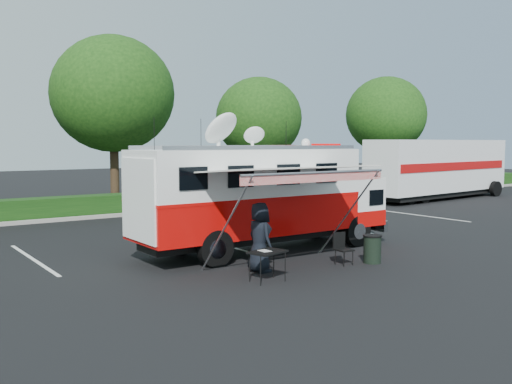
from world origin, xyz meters
TOP-DOWN VIEW (x-y plane):
  - ground_plane at (0.00, 0.00)m, footprint 120.00×120.00m
  - back_border at (1.14, 12.90)m, footprint 60.00×6.14m
  - stall_lines at (-0.50, 3.00)m, footprint 24.12×5.50m
  - command_truck at (-0.08, -0.00)m, footprint 8.84×2.43m
  - awning at (-0.87, -2.53)m, footprint 4.83×2.50m
  - person at (-1.85, -2.30)m, footprint 0.64×0.95m
  - folding_table at (-2.33, -3.31)m, footprint 1.07×0.87m
  - folding_chair at (0.66, -2.88)m, footprint 0.47×0.49m
  - trash_bin at (1.53, -3.26)m, footprint 0.55×0.55m
  - semi_trailer at (19.02, 7.69)m, footprint 12.11×3.57m

SIDE VIEW (x-z plane):
  - ground_plane at x=0.00m, z-range 0.00..0.00m
  - person at x=-1.85m, z-range -0.95..0.95m
  - stall_lines at x=-0.50m, z-range 0.00..0.01m
  - trash_bin at x=1.53m, z-range 0.00..0.83m
  - folding_chair at x=0.66m, z-range 0.08..1.01m
  - folding_table at x=-2.33m, z-range 0.35..1.14m
  - command_truck at x=-0.08m, z-range -0.31..3.94m
  - semi_trailer at x=19.02m, z-range 0.10..3.78m
  - awning at x=-0.87m, z-range 1.27..4.19m
  - back_border at x=1.14m, z-range 0.57..9.44m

